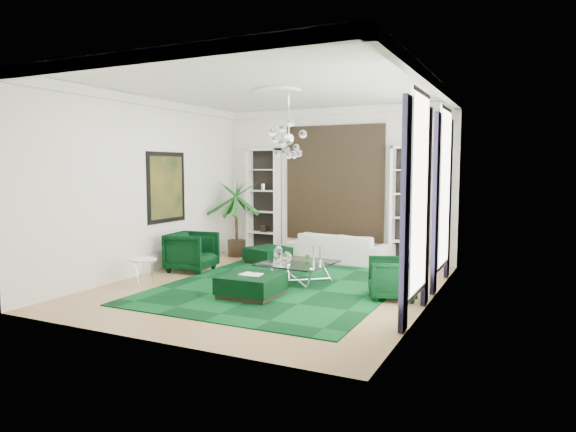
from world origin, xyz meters
The scene contains 30 objects.
floor centered at (0.00, 0.00, -0.01)m, with size 6.00×7.00×0.02m, color tan.
ceiling centered at (0.00, 0.00, 3.81)m, with size 6.00×7.00×0.02m, color white.
wall_back centered at (0.00, 3.51, 1.90)m, with size 6.00×0.02×3.80m, color white.
wall_front centered at (0.00, -3.51, 1.90)m, with size 6.00×0.02×3.80m, color white.
wall_left centered at (-3.01, 0.00, 1.90)m, with size 0.02×7.00×3.80m, color white.
wall_right centered at (3.01, 0.00, 1.90)m, with size 0.02×7.00×3.80m, color white.
crown_molding centered at (0.00, 0.00, 3.70)m, with size 6.00×7.00×0.18m, color white, non-canonical shape.
ceiling_medallion centered at (0.00, 0.30, 3.77)m, with size 0.90×0.90×0.05m, color white.
tapestry centered at (0.00, 3.46, 1.90)m, with size 2.50×0.06×2.80m, color black.
shelving_left centered at (-1.95, 3.31, 1.40)m, with size 0.90×0.38×2.80m, color white, non-canonical shape.
shelving_right centered at (1.95, 3.31, 1.40)m, with size 0.90×0.38×2.80m, color white, non-canonical shape.
painting centered at (-2.97, 0.60, 1.85)m, with size 0.04×1.30×1.60m, color black.
window_near centered at (2.99, -0.90, 1.90)m, with size 0.03×1.10×2.90m, color white.
curtain_near_a centered at (2.96, -1.68, 1.65)m, with size 0.07×0.30×3.25m, color black.
curtain_near_b centered at (2.96, -0.12, 1.65)m, with size 0.07×0.30×3.25m, color black.
window_far centered at (2.99, 1.50, 1.90)m, with size 0.03×1.10×2.90m, color white.
curtain_far_a centered at (2.96, 0.72, 1.65)m, with size 0.07×0.30×3.25m, color black.
curtain_far_b centered at (2.96, 2.28, 1.65)m, with size 0.07×0.30×3.25m, color black.
rug centered at (0.18, 0.00, 0.01)m, with size 4.20×5.00×0.02m, color black.
sofa centered at (0.37, 2.95, 0.36)m, with size 2.43×0.95×0.71m, color silver.
armchair_left centered at (-2.27, 0.54, 0.44)m, with size 0.93×0.96×0.87m, color black.
armchair_right centered at (2.35, 0.07, 0.36)m, with size 0.78×0.80×0.73m, color black.
coffee_table centered at (0.41, 0.36, 0.22)m, with size 1.28×1.28×0.44m, color white, non-canonical shape.
ottoman_side centered at (-1.17, 2.08, 0.19)m, with size 0.87×0.87×0.39m, color black.
ottoman_front centered at (0.07, -0.89, 0.20)m, with size 1.00×1.00×0.40m, color black.
book centered at (0.07, -0.89, 0.41)m, with size 0.40×0.26×0.03m, color white.
side_table centered at (-2.32, -0.97, 0.25)m, with size 0.52×0.52×0.50m, color white.
palm centered at (-2.37, 2.62, 1.27)m, with size 1.59×1.59×2.54m, color #1D5E1D, non-canonical shape.
chandelier centered at (0.16, 0.47, 2.85)m, with size 0.87×0.87×0.78m, color white, non-canonical shape.
table_plant centered at (0.73, 0.10, 0.56)m, with size 0.13×0.10×0.23m, color #1D5E1D.
Camera 1 is at (4.53, -8.69, 2.30)m, focal length 32.00 mm.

